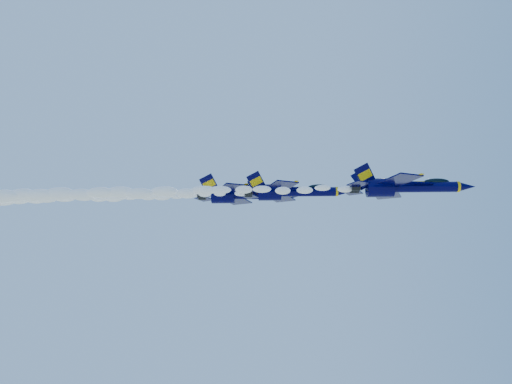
{
  "coord_description": "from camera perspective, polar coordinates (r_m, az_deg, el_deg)",
  "views": [
    {
      "loc": [
        0.16,
        -77.11,
        134.75
      ],
      "look_at": [
        -2.23,
        -4.14,
        153.29
      ],
      "focal_mm": 35.0,
      "sensor_mm": 36.0,
      "label": 1
    }
  ],
  "objects": [
    {
      "name": "smoke_trail_jet_lead",
      "position": [
        67.46,
        -9.97,
        0.02
      ],
      "size": [
        48.62,
        1.94,
        1.75
      ],
      "primitive_type": "ellipsoid",
      "color": "white"
    },
    {
      "name": "smoke_trail_jet_third",
      "position": [
        90.72,
        -21.94,
        -0.67
      ],
      "size": [
        48.62,
        2.15,
        1.94
      ],
      "primitive_type": "ellipsoid",
      "color": "white"
    },
    {
      "name": "jet_second",
      "position": [
        76.69,
        4.03,
        0.05
      ],
      "size": [
        16.43,
        13.47,
        6.1
      ],
      "color": "#010030"
    },
    {
      "name": "jet_lead",
      "position": [
        68.42,
        16.62,
        0.58
      ],
      "size": [
        16.28,
        13.35,
        6.05
      ],
      "color": "#010030"
    },
    {
      "name": "jet_third",
      "position": [
        83.26,
        -1.31,
        -0.26
      ],
      "size": [
        18.02,
        14.78,
        6.7
      ],
      "color": "#010030"
    },
    {
      "name": "smoke_trail_jet_second",
      "position": [
        81.61,
        -18.52,
        -0.42
      ],
      "size": [
        48.62,
        1.96,
        1.77
      ],
      "primitive_type": "ellipsoid",
      "color": "white"
    }
  ]
}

